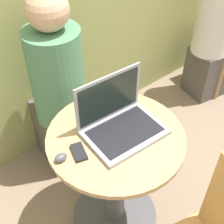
% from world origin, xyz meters
% --- Properties ---
extents(ground_plane, '(12.00, 12.00, 0.00)m').
position_xyz_m(ground_plane, '(0.00, 0.00, 0.00)').
color(ground_plane, '#7F6B56').
extents(round_table, '(0.65, 0.65, 0.72)m').
position_xyz_m(round_table, '(0.00, 0.00, 0.43)').
color(round_table, '#4C4C51').
rests_on(round_table, ground_plane).
extents(laptop, '(0.37, 0.28, 0.26)m').
position_xyz_m(laptop, '(0.04, 0.02, 0.77)').
color(laptop, gray).
rests_on(laptop, round_table).
extents(cell_phone, '(0.08, 0.11, 0.02)m').
position_xyz_m(cell_phone, '(-0.19, 0.02, 0.72)').
color(cell_phone, black).
rests_on(cell_phone, round_table).
extents(computer_mouse, '(0.06, 0.04, 0.03)m').
position_xyz_m(computer_mouse, '(-0.27, 0.04, 0.73)').
color(computer_mouse, '#4C4C51').
rests_on(computer_mouse, round_table).
extents(person_seated, '(0.35, 0.49, 1.23)m').
position_xyz_m(person_seated, '(0.04, 0.60, 0.53)').
color(person_seated, '#4C4742').
rests_on(person_seated, ground_plane).
extents(person_background, '(0.47, 0.34, 1.18)m').
position_xyz_m(person_background, '(1.40, 0.44, 0.51)').
color(person_background, '#4C4742').
rests_on(person_background, ground_plane).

